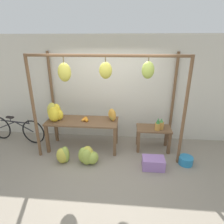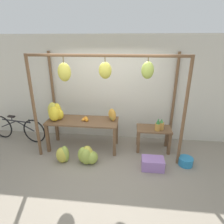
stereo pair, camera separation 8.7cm
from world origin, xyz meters
name	(u,v)px [view 1 (the left image)]	position (x,y,z in m)	size (l,w,h in m)	color
ground_plane	(105,169)	(0.00, 0.00, 0.00)	(20.00, 20.00, 0.00)	gray
shop_wall_back	(111,89)	(0.00, 1.57, 1.40)	(8.00, 0.08, 2.80)	beige
stall_awning	(105,84)	(-0.05, 0.60, 1.76)	(3.36, 1.24, 2.39)	brown
display_table_main	(83,124)	(-0.66, 0.84, 0.66)	(1.77, 0.69, 0.77)	brown
display_table_side	(153,133)	(1.12, 0.93, 0.46)	(0.85, 0.49, 0.60)	brown
banana_pile_on_table	(55,113)	(-1.34, 0.81, 0.96)	(0.45, 0.49, 0.43)	yellow
orange_pile	(85,119)	(-0.58, 0.81, 0.81)	(0.18, 0.18, 0.09)	orange
pineapple_cluster	(159,125)	(1.24, 0.85, 0.73)	(0.22, 0.20, 0.31)	#B27F38
banana_pile_ground_left	(63,155)	(-0.97, 0.16, 0.19)	(0.35, 0.31, 0.41)	#9EB247
banana_pile_ground_right	(88,156)	(-0.41, 0.18, 0.19)	(0.55, 0.41, 0.42)	#9EB247
fruit_crate_white	(153,163)	(1.05, 0.13, 0.13)	(0.48, 0.32, 0.25)	#9970B7
blue_bucket	(186,161)	(1.81, 0.34, 0.09)	(0.31, 0.31, 0.18)	teal
parked_bicycle	(16,129)	(-2.59, 1.03, 0.35)	(1.73, 0.31, 0.72)	black
papaya_pile	(112,115)	(0.08, 0.92, 0.91)	(0.24, 0.30, 0.29)	#B2993D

